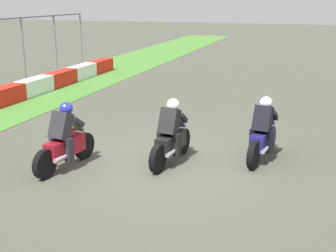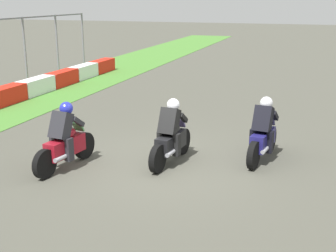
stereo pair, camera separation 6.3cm
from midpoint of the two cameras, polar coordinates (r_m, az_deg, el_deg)
name	(u,v)px [view 1 (the left image)]	position (r m, az deg, el deg)	size (l,w,h in m)	color
ground_plane	(169,164)	(10.51, -0.08, -4.87)	(120.00, 120.00, 0.00)	#4C4C41
rider_lane_a	(263,134)	(10.88, 11.75, -1.03)	(2.04, 0.60, 1.51)	black
rider_lane_b	(171,137)	(10.44, 0.21, -1.40)	(2.04, 0.57, 1.51)	black
rider_lane_c	(65,142)	(10.37, -13.08, -1.94)	(2.04, 0.59, 1.51)	black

